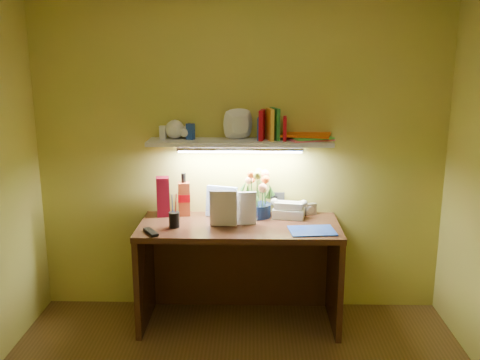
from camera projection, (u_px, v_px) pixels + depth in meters
name	position (u px, v px, depth m)	size (l,w,h in m)	color
desk	(239.00, 274.00, 3.82)	(1.40, 0.60, 0.75)	#33150E
flower_bouquet	(258.00, 194.00, 3.86)	(0.21, 0.21, 0.34)	#0B1836
telephone	(289.00, 208.00, 3.88)	(0.22, 0.17, 0.13)	white
desk_clock	(310.00, 209.00, 3.95)	(0.08, 0.04, 0.08)	#ADAEB2
whisky_bottle	(184.00, 194.00, 3.90)	(0.08, 0.08, 0.32)	#9F3B1C
whisky_box	(163.00, 197.00, 3.89)	(0.09, 0.09, 0.29)	#620715
pen_cup	(174.00, 215.00, 3.65)	(0.07, 0.07, 0.18)	black
art_card	(222.00, 202.00, 3.88)	(0.23, 0.05, 0.23)	white
tv_remote	(151.00, 232.00, 3.54)	(0.05, 0.17, 0.02)	black
blue_folder	(312.00, 231.00, 3.58)	(0.30, 0.22, 0.01)	#1D42AB
desk_book_a	(210.00, 208.00, 3.67)	(0.19, 0.02, 0.25)	beige
desk_book_b	(232.00, 208.00, 3.69)	(0.17, 0.02, 0.24)	white
wall_shelf	(243.00, 137.00, 3.77)	(1.32, 0.35, 0.25)	white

